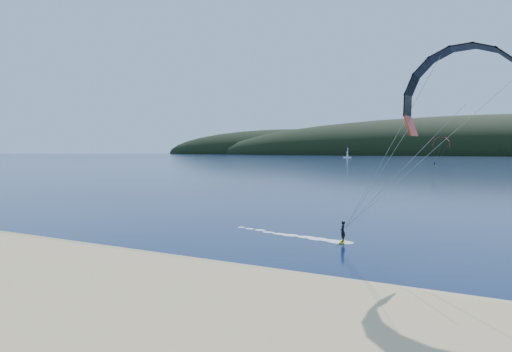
{
  "coord_description": "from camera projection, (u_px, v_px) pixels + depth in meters",
  "views": [
    {
      "loc": [
        20.89,
        -18.25,
        6.71
      ],
      "look_at": [
        4.43,
        10.0,
        5.0
      ],
      "focal_mm": 34.38,
      "sensor_mm": 36.0,
      "label": 1
    }
  ],
  "objects": [
    {
      "name": "wet_sand",
      "position": [
        150.0,
        257.0,
        30.48
      ],
      "size": [
        220.0,
        2.5,
        0.1
      ],
      "color": "#968357",
      "rests_on": "ground"
    },
    {
      "name": "kitesurfer_far",
      "position": [
        441.0,
        145.0,
        208.89
      ],
      "size": [
        7.51,
        5.28,
        11.13
      ],
      "color": "gold",
      "rests_on": "ground"
    },
    {
      "name": "kitesurfer_near",
      "position": [
        455.0,
        112.0,
        28.22
      ],
      "size": [
        22.99,
        6.53,
        13.28
      ],
      "color": "gold",
      "rests_on": "ground"
    },
    {
      "name": "ground",
      "position": [
        93.0,
        274.0,
        26.6
      ],
      "size": [
        1800.0,
        1800.0,
        0.0
      ],
      "primitive_type": "plane",
      "color": "#08173E",
      "rests_on": "ground"
    },
    {
      "name": "sailboat",
      "position": [
        347.0,
        157.0,
        437.74
      ],
      "size": [
        7.2,
        4.65,
        10.26
      ],
      "color": "white",
      "rests_on": "ground"
    }
  ]
}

